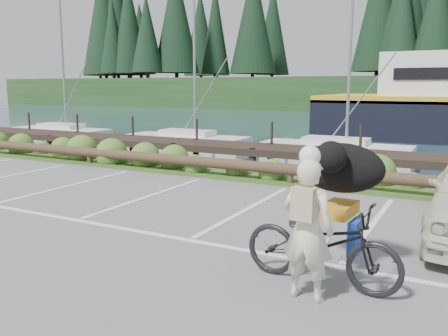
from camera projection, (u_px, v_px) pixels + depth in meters
The scene contains 6 objects.
ground at pixel (201, 234), 8.46m from camera, with size 72.00×72.00×0.00m, color #5B5B5E.
vegetation_strip at pixel (299, 180), 13.07m from camera, with size 34.00×1.60×0.10m, color #3D5B21.
log_rail at pixel (290, 186), 12.47m from camera, with size 32.00×0.30×0.60m, color #443021, non-canonical shape.
bicycle at pixel (321, 244), 6.23m from camera, with size 0.75×2.14×1.12m, color black.
cyclist at pixel (308, 230), 5.76m from camera, with size 0.65×0.42×1.77m, color beige.
dog at pixel (341, 168), 6.65m from camera, with size 1.22×0.60×0.71m, color black.
Camera 1 is at (4.17, -6.99, 2.61)m, focal length 38.00 mm.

